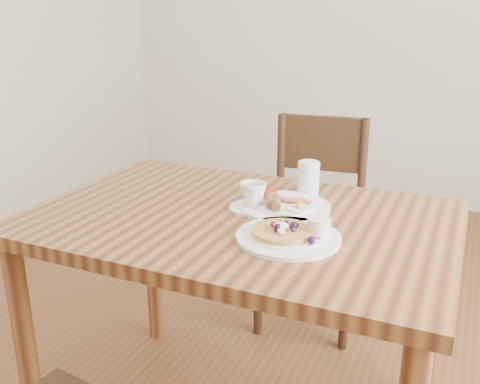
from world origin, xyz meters
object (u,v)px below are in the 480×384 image
Objects in this scene: chair_far at (314,211)px; water_glass at (308,178)px; breakfast_plate at (283,205)px; teacup_saucer at (253,198)px; pancake_plate at (290,234)px; dining_table at (240,247)px.

chair_far is 8.31× the size of water_glass.
chair_far is at bearing 103.31° from water_glass.
teacup_saucer is (-0.08, -0.04, 0.02)m from breakfast_plate.
pancake_plate is at bearing -65.91° from breakfast_plate.
breakfast_plate is (0.10, 0.10, 0.11)m from dining_table.
breakfast_plate is 0.09m from teacup_saucer.
dining_table is at bearing -132.93° from breakfast_plate.
teacup_saucer is (-0.17, 0.17, 0.02)m from pancake_plate.
water_glass is (0.12, 0.26, 0.15)m from dining_table.
water_glass reaches higher than pancake_plate.
pancake_plate is (0.19, -0.11, 0.11)m from dining_table.
water_glass is at bearing 64.89° from dining_table.
water_glass is (0.11, 0.20, 0.02)m from teacup_saucer.
pancake_plate is 1.00× the size of breakfast_plate.
breakfast_plate is (0.10, -0.68, 0.27)m from chair_far.
pancake_plate is at bearing 95.63° from chair_far.
chair_far is 0.95m from pancake_plate.
dining_table is 4.44× the size of pancake_plate.
teacup_saucer reaches higher than dining_table.
dining_table is 1.36× the size of chair_far.
teacup_saucer is at bearing 84.81° from chair_far.
chair_far reaches higher than breakfast_plate.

